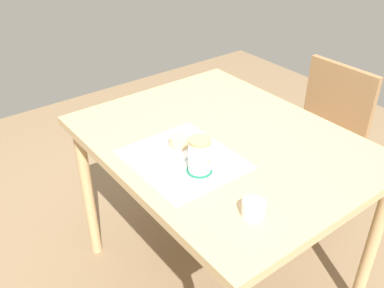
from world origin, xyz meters
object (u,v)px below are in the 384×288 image
pastry (179,141)px  coffee_mug (200,155)px  wooden_chair (318,137)px  pastry_plate (179,147)px  dining_table (222,157)px  sugar_bowl (254,209)px

pastry → coffee_mug: (0.16, -0.03, 0.03)m
wooden_chair → coffee_mug: bearing=100.8°
wooden_chair → pastry_plate: wooden_chair is taller
pastry_plate → pastry: 0.03m
coffee_mug → dining_table: bearing=119.6°
pastry_plate → pastry: (0.00, 0.00, 0.03)m
dining_table → pastry: bearing=-102.8°
wooden_chair → sugar_bowl: 1.11m
dining_table → sugar_bowl: 0.45m
coffee_mug → sugar_bowl: size_ratio=1.72×
dining_table → coffee_mug: (0.12, -0.20, 0.15)m
pastry_plate → sugar_bowl: sugar_bowl is taller
wooden_chair → pastry: (0.04, -0.92, 0.34)m
sugar_bowl → dining_table: bearing=150.7°
pastry → wooden_chair: bearing=92.6°
dining_table → wooden_chair: wooden_chair is taller
dining_table → wooden_chair: (-0.08, 0.74, -0.22)m
dining_table → coffee_mug: size_ratio=9.10×
pastry_plate → coffee_mug: (0.16, -0.03, 0.06)m
coffee_mug → pastry: bearing=169.9°
coffee_mug → sugar_bowl: coffee_mug is taller
pastry → dining_table: bearing=77.2°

